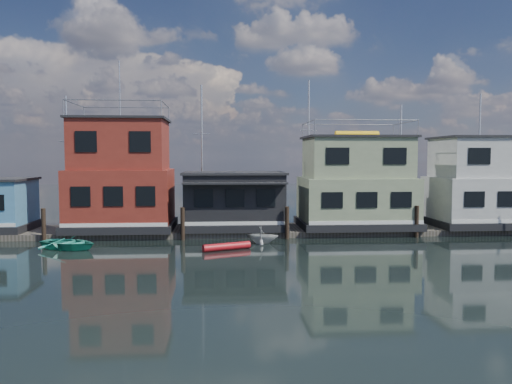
{
  "coord_description": "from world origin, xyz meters",
  "views": [
    {
      "loc": [
        -1.51,
        -23.99,
        5.52
      ],
      "look_at": [
        1.1,
        12.0,
        3.0
      ],
      "focal_mm": 35.0,
      "sensor_mm": 36.0,
      "label": 1
    }
  ],
  "objects": [
    {
      "name": "houseboat_white",
      "position": [
        18.5,
        12.0,
        3.54
      ],
      "size": [
        8.4,
        5.9,
        6.66
      ],
      "color": "black",
      "rests_on": "dock"
    },
    {
      "name": "background_masts",
      "position": [
        4.76,
        18.0,
        5.55
      ],
      "size": [
        36.4,
        0.16,
        12.0
      ],
      "color": "silver",
      "rests_on": "ground"
    },
    {
      "name": "dock",
      "position": [
        0.0,
        12.0,
        0.2
      ],
      "size": [
        48.0,
        5.0,
        0.4
      ],
      "primitive_type": "cube",
      "color": "#595147",
      "rests_on": "ground"
    },
    {
      "name": "ground",
      "position": [
        0.0,
        0.0,
        0.0
      ],
      "size": [
        160.0,
        160.0,
        0.0
      ],
      "primitive_type": "plane",
      "color": "black",
      "rests_on": "ground"
    },
    {
      "name": "red_kayak",
      "position": [
        -1.13,
        5.39,
        0.22
      ],
      "size": [
        2.92,
        1.57,
        0.44
      ],
      "primitive_type": "cylinder",
      "rotation": [
        0.0,
        1.57,
        0.4
      ],
      "color": "#B2131A",
      "rests_on": "ground"
    },
    {
      "name": "dinghy_white",
      "position": [
        1.19,
        7.56,
        0.54
      ],
      "size": [
        2.5,
        2.31,
        1.09
      ],
      "primitive_type": "imported",
      "rotation": [
        0.0,
        0.0,
        1.27
      ],
      "color": "beige",
      "rests_on": "ground"
    },
    {
      "name": "dinghy_teal",
      "position": [
        -10.58,
        6.39,
        0.37
      ],
      "size": [
        4.31,
        3.78,
        0.74
      ],
      "primitive_type": "imported",
      "rotation": [
        0.0,
        0.0,
        1.16
      ],
      "color": "#248472",
      "rests_on": "ground"
    },
    {
      "name": "houseboat_dark",
      "position": [
        -0.5,
        11.98,
        2.42
      ],
      "size": [
        7.4,
        6.1,
        4.06
      ],
      "color": "black",
      "rests_on": "dock"
    },
    {
      "name": "houseboat_green",
      "position": [
        8.5,
        12.0,
        3.55
      ],
      "size": [
        8.4,
        5.9,
        7.03
      ],
      "color": "black",
      "rests_on": "dock"
    },
    {
      "name": "pilings",
      "position": [
        -0.33,
        9.2,
        1.1
      ],
      "size": [
        42.28,
        0.28,
        2.2
      ],
      "color": "#2D2116",
      "rests_on": "ground"
    },
    {
      "name": "houseboat_red",
      "position": [
        -8.5,
        12.0,
        4.1
      ],
      "size": [
        7.4,
        5.9,
        11.86
      ],
      "color": "black",
      "rests_on": "dock"
    }
  ]
}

